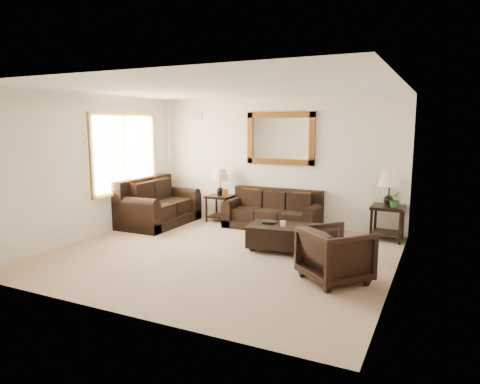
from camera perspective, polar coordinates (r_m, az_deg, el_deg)
The scene contains 11 objects.
room at distance 6.94m, azimuth -2.86°, elevation 2.44°, with size 5.51×5.01×2.71m.
window at distance 9.21m, azimuth -15.08°, elevation 5.01°, with size 0.07×1.96×1.66m.
mirror at distance 9.10m, azimuth 5.38°, elevation 7.12°, with size 1.50×0.06×1.10m.
air_vent at distance 10.00m, azimuth -5.72°, elevation 10.15°, with size 0.25×0.02×0.18m, color #999999.
sofa at distance 8.95m, azimuth 4.44°, elevation -2.96°, with size 1.96×0.84×0.80m.
loveseat at distance 9.43m, azimuth -11.04°, elevation -2.01°, with size 1.05×1.77×1.00m.
end_table_left at distance 9.48m, azimuth -2.65°, elevation 0.64°, with size 0.53×0.53×1.17m.
end_table_right at distance 8.37m, azimuth 19.22°, elevation -0.39°, with size 0.59×0.59×1.30m.
coffee_table at distance 7.35m, azimuth 6.31°, elevation -5.76°, with size 1.39×0.86×0.56m.
armchair at distance 6.05m, azimuth 12.59°, elevation -7.82°, with size 0.81×0.76×0.83m, color black.
potted_plant at distance 8.26m, azimuth 19.99°, elevation -1.14°, with size 0.28×0.31×0.24m, color #205B1F.
Camera 1 is at (3.30, -6.05, 2.14)m, focal length 32.00 mm.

